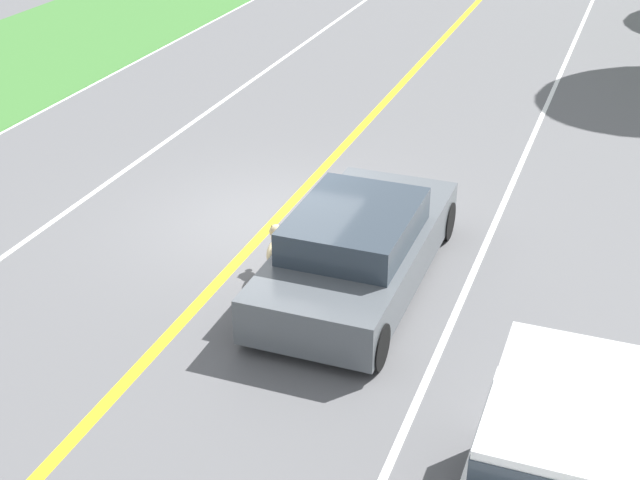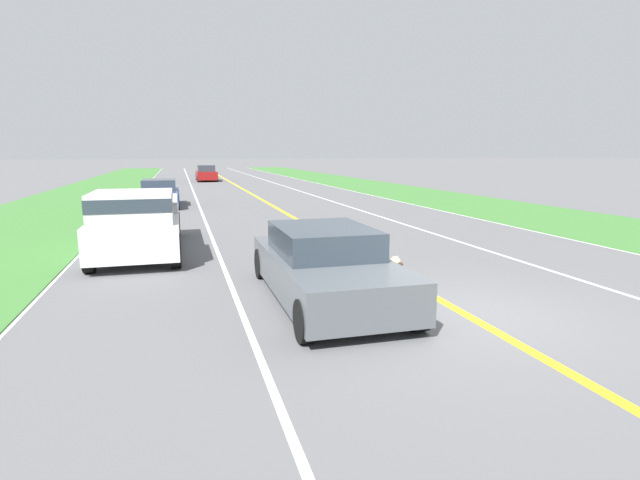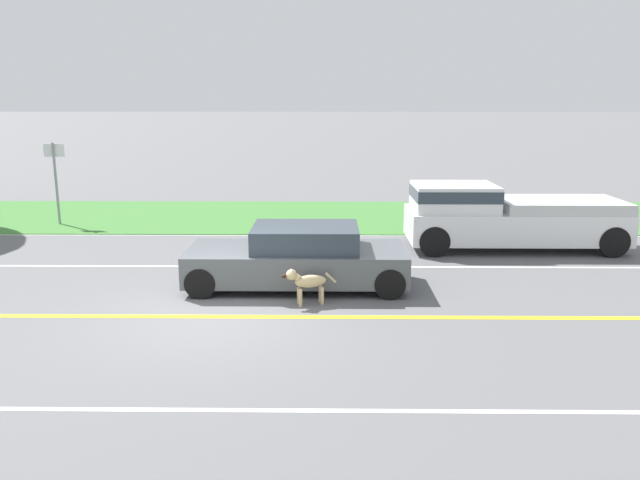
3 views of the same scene
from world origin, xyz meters
name	(u,v)px [view 2 (image 2 of 3)]	position (x,y,z in m)	size (l,w,h in m)	color
ground_plane	(464,314)	(0.00, 0.00, 0.00)	(400.00, 400.00, 0.00)	#5B5B5E
centre_divider_line	(464,314)	(0.00, 0.00, 0.00)	(0.18, 160.00, 0.01)	yellow
lane_dash_same_dir	(251,334)	(3.50, 0.00, 0.00)	(0.10, 160.00, 0.01)	white
lane_dash_oncoming	(634,297)	(-3.50, 0.00, 0.00)	(0.10, 160.00, 0.01)	white
ego_car	(325,266)	(1.96, -1.42, 0.61)	(1.92, 4.56, 1.30)	#51565B
dog	(385,267)	(0.72, -1.61, 0.46)	(0.42, 1.07, 0.74)	#D1B784
pickup_truck	(138,220)	(5.45, -6.69, 0.88)	(2.05, 5.57, 1.72)	silver
car_trailing_near	(159,194)	(5.35, -18.63, 0.61)	(1.84, 4.36, 1.31)	navy
car_trailing_mid	(206,174)	(1.95, -40.48, 0.67)	(1.81, 4.56, 1.44)	maroon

